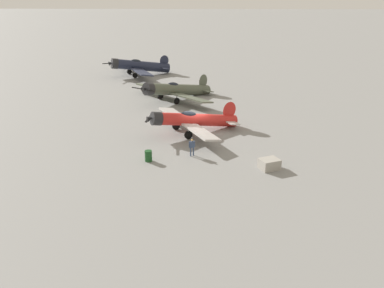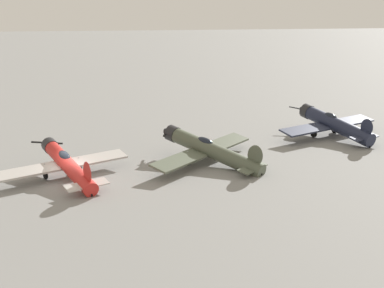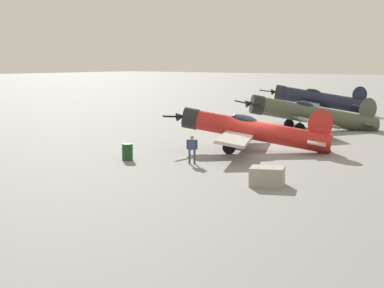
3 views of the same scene
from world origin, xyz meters
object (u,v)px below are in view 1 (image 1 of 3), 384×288
at_px(airplane_mid_apron, 176,90).
at_px(airplane_far_line, 139,66).
at_px(airplane_foreground, 192,120).
at_px(ground_crew_mechanic, 192,146).
at_px(fuel_drum, 148,156).
at_px(equipment_crate, 269,164).

height_order(airplane_mid_apron, airplane_far_line, airplane_far_line).
distance_m(airplane_foreground, airplane_mid_apron, 12.75).
bearing_deg(ground_crew_mechanic, airplane_foreground, -28.39).
bearing_deg(airplane_foreground, airplane_mid_apron, -106.01).
distance_m(ground_crew_mechanic, fuel_drum, 3.90).
xyz_separation_m(airplane_mid_apron, airplane_far_line, (-6.90, 14.83, 0.25)).
height_order(airplane_far_line, fuel_drum, airplane_far_line).
distance_m(airplane_foreground, ground_crew_mechanic, 6.10).
bearing_deg(airplane_far_line, airplane_mid_apron, 90.23).
bearing_deg(equipment_crate, airplane_foreground, 126.70).
distance_m(airplane_mid_apron, airplane_far_line, 16.36).
relative_size(airplane_mid_apron, airplane_far_line, 0.85).
bearing_deg(equipment_crate, airplane_far_line, 113.59).
height_order(ground_crew_mechanic, fuel_drum, ground_crew_mechanic).
height_order(airplane_far_line, ground_crew_mechanic, airplane_far_line).
bearing_deg(airplane_foreground, fuel_drum, 37.73).
bearing_deg(airplane_mid_apron, airplane_foreground, 56.54).
bearing_deg(airplane_mid_apron, fuel_drum, 42.53).
relative_size(airplane_foreground, fuel_drum, 11.35).
height_order(airplane_foreground, airplane_far_line, airplane_far_line).
xyz_separation_m(airplane_far_line, equipment_crate, (15.73, -36.03, -1.12)).
bearing_deg(airplane_far_line, fuel_drum, 74.66).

